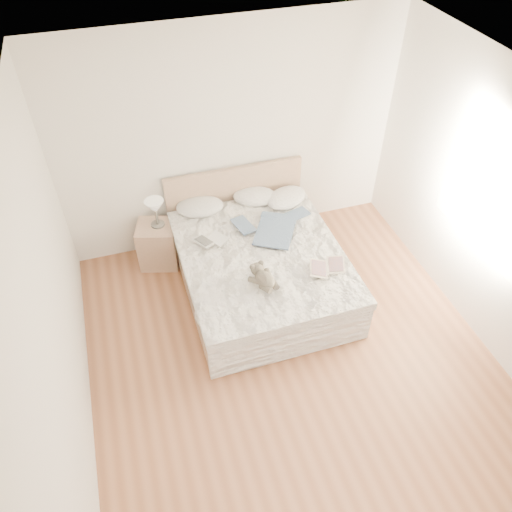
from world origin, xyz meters
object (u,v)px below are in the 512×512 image
object	(u,v)px
table_lamp	(155,208)
childrens_book	(327,267)
bed	(259,266)
photo_book	(211,240)
teddy_bear	(265,284)
nightstand	(159,244)

from	to	relation	value
table_lamp	childrens_book	size ratio (longest dim) A/B	0.89
bed	table_lamp	size ratio (longest dim) A/B	6.15
table_lamp	photo_book	xyz separation A→B (m)	(0.51, -0.53, -0.18)
childrens_book	teddy_bear	distance (m)	0.71
nightstand	childrens_book	distance (m)	2.08
nightstand	childrens_book	world-z (taller)	childrens_book
childrens_book	photo_book	bearing A→B (deg)	165.12
table_lamp	photo_book	distance (m)	0.75
teddy_bear	table_lamp	bearing A→B (deg)	104.50
childrens_book	teddy_bear	bearing A→B (deg)	-154.36
bed	nightstand	size ratio (longest dim) A/B	3.83
photo_book	teddy_bear	size ratio (longest dim) A/B	1.00
nightstand	photo_book	distance (m)	0.83
teddy_bear	nightstand	bearing A→B (deg)	105.78
nightstand	teddy_bear	xyz separation A→B (m)	(0.90, -1.34, 0.37)
photo_book	childrens_book	xyz separation A→B (m)	(1.06, -0.78, 0.00)
childrens_book	teddy_bear	world-z (taller)	teddy_bear
teddy_bear	bed	bearing A→B (deg)	59.26
bed	nightstand	xyz separation A→B (m)	(-1.03, 0.75, -0.03)
bed	childrens_book	bearing A→B (deg)	-43.22
bed	teddy_bear	bearing A→B (deg)	-102.74
nightstand	photo_book	world-z (taller)	photo_book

